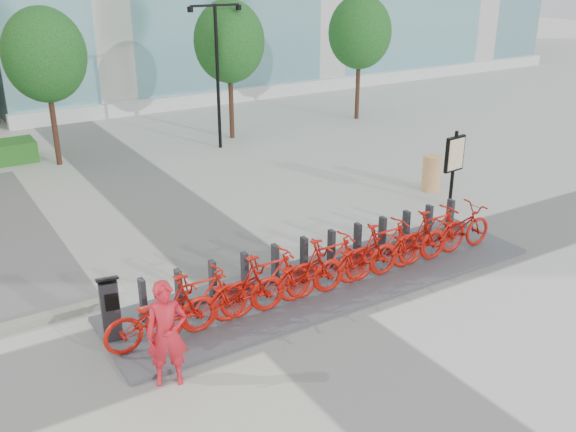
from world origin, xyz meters
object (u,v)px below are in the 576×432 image
construction_barrel (432,173)px  kiosk (110,308)px  map_sign (454,157)px  bike_0 (160,315)px  worker_red (167,334)px

construction_barrel → kiosk: bearing=-164.1°
kiosk → construction_barrel: 10.99m
kiosk → construction_barrel: kiosk is taller
construction_barrel → map_sign: size_ratio=0.49×
bike_0 → worker_red: 1.13m
kiosk → map_sign: size_ratio=0.59×
bike_0 → map_sign: bearing=-76.1°
kiosk → worker_red: bearing=-65.9°
bike_0 → worker_red: worker_red is taller
bike_0 → kiosk: size_ratio=1.65×
bike_0 → map_sign: map_sign is taller
kiosk → map_sign: 10.28m
bike_0 → construction_barrel: size_ratio=1.96×
worker_red → construction_barrel: size_ratio=1.72×
worker_red → map_sign: map_sign is taller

